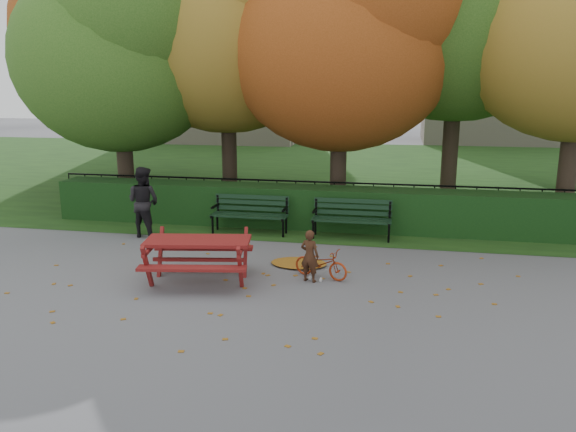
% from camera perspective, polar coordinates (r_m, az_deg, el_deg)
% --- Properties ---
extents(ground, '(90.00, 90.00, 0.00)m').
position_cam_1_polar(ground, '(9.69, -2.00, -7.56)').
color(ground, slate).
rests_on(ground, ground).
extents(grass_strip, '(90.00, 90.00, 0.00)m').
position_cam_1_polar(grass_strip, '(23.17, 5.91, 4.59)').
color(grass_strip, '#183513').
rests_on(grass_strip, ground).
extents(building_left, '(10.00, 7.00, 15.00)m').
position_cam_1_polar(building_left, '(36.77, -6.84, 19.42)').
color(building_left, '#ADA18A').
rests_on(building_left, ground).
extents(building_right, '(9.00, 6.00, 12.00)m').
position_cam_1_polar(building_right, '(37.38, 21.13, 16.25)').
color(building_right, '#ADA18A').
rests_on(building_right, ground).
extents(hedge, '(13.00, 0.90, 1.00)m').
position_cam_1_polar(hedge, '(13.80, 2.23, 0.90)').
color(hedge, black).
rests_on(hedge, ground).
extents(iron_fence, '(14.00, 0.04, 1.02)m').
position_cam_1_polar(iron_fence, '(14.56, 2.72, 1.69)').
color(iron_fence, black).
rests_on(iron_fence, ground).
extents(tree_a, '(5.88, 5.60, 7.48)m').
position_cam_1_polar(tree_a, '(16.17, -16.28, 16.53)').
color(tree_a, '#30221B').
rests_on(tree_a, ground).
extents(tree_b, '(6.72, 6.40, 8.79)m').
position_cam_1_polar(tree_b, '(16.33, -5.33, 20.05)').
color(tree_b, '#30221B').
rests_on(tree_b, ground).
extents(tree_c, '(6.30, 6.00, 8.00)m').
position_cam_1_polar(tree_c, '(14.90, 6.66, 18.45)').
color(tree_c, '#30221B').
rests_on(tree_c, ground).
extents(tree_f, '(6.93, 6.60, 9.19)m').
position_cam_1_polar(tree_f, '(20.40, -16.70, 19.00)').
color(tree_f, '#30221B').
rests_on(tree_f, ground).
extents(bench_left, '(1.80, 0.57, 0.88)m').
position_cam_1_polar(bench_left, '(13.29, -3.85, 0.49)').
color(bench_left, black).
rests_on(bench_left, ground).
extents(bench_right, '(1.80, 0.57, 0.88)m').
position_cam_1_polar(bench_right, '(12.89, 6.51, 0.04)').
color(bench_right, black).
rests_on(bench_right, ground).
extents(picnic_table, '(2.05, 1.76, 0.89)m').
position_cam_1_polar(picnic_table, '(10.05, -9.12, -3.30)').
color(picnic_table, maroon).
rests_on(picnic_table, ground).
extents(leaf_pile, '(1.30, 1.10, 0.08)m').
position_cam_1_polar(leaf_pile, '(11.00, 1.10, -4.79)').
color(leaf_pile, brown).
rests_on(leaf_pile, ground).
extents(leaf_scatter, '(9.00, 5.70, 0.01)m').
position_cam_1_polar(leaf_scatter, '(9.96, -1.60, -6.93)').
color(leaf_scatter, brown).
rests_on(leaf_scatter, ground).
extents(child, '(0.40, 0.32, 0.95)m').
position_cam_1_polar(child, '(9.97, 2.22, -4.06)').
color(child, '#3C2013').
rests_on(child, ground).
extents(adult, '(0.90, 0.77, 1.63)m').
position_cam_1_polar(adult, '(13.29, -14.47, 1.40)').
color(adult, black).
rests_on(adult, ground).
extents(bicycle, '(1.11, 0.70, 0.55)m').
position_cam_1_polar(bicycle, '(10.22, 3.37, -4.81)').
color(bicycle, '#A12E0E').
rests_on(bicycle, ground).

